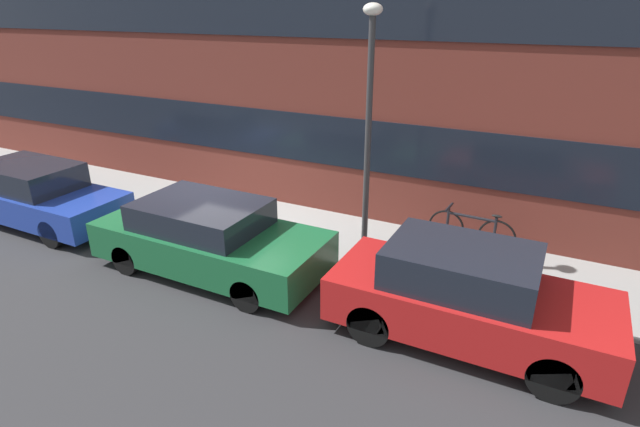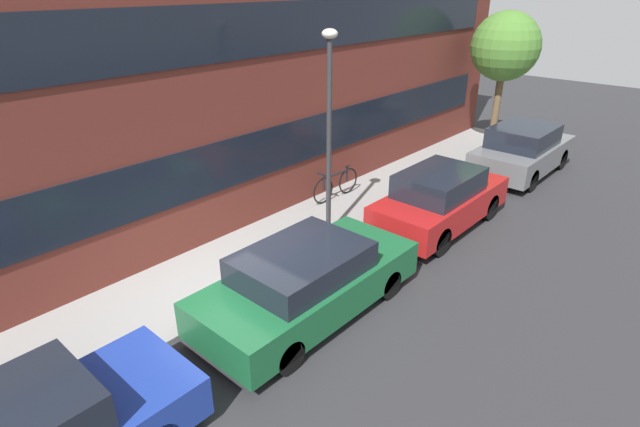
% 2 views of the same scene
% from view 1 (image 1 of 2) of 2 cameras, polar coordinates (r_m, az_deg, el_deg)
% --- Properties ---
extents(ground_plane, '(56.00, 56.00, 0.00)m').
position_cam_1_polar(ground_plane, '(10.75, -11.76, -3.00)').
color(ground_plane, '#2B2B2D').
extents(sidewalk_strip, '(28.00, 2.29, 0.11)m').
position_cam_1_polar(sidewalk_strip, '(11.55, -8.30, -0.58)').
color(sidewalk_strip, gray).
rests_on(sidewalk_strip, ground_plane).
extents(rowhouse_facade, '(28.00, 1.02, 8.19)m').
position_cam_1_polar(rowhouse_facade, '(11.95, -4.85, 20.38)').
color(rowhouse_facade, maroon).
rests_on(rowhouse_facade, ground_plane).
extents(parked_car_blue, '(4.24, 1.60, 1.37)m').
position_cam_1_polar(parked_car_blue, '(12.80, -29.71, 1.89)').
color(parked_car_blue, '#1E3899').
rests_on(parked_car_blue, ground_plane).
extents(parked_car_green, '(4.30, 1.80, 1.33)m').
position_cam_1_polar(parked_car_green, '(9.32, -12.56, -2.69)').
color(parked_car_green, '#195B33').
rests_on(parked_car_green, ground_plane).
extents(parked_car_red, '(3.94, 1.63, 1.47)m').
position_cam_1_polar(parked_car_red, '(7.52, 16.38, -9.10)').
color(parked_car_red, '#AD1919').
rests_on(parked_car_red, ground_plane).
extents(fire_hydrant, '(0.51, 0.29, 0.68)m').
position_cam_1_polar(fire_hydrant, '(14.12, -25.94, 3.39)').
color(fire_hydrant, red).
rests_on(fire_hydrant, sidewalk_strip).
extents(bicycle, '(1.70, 0.44, 0.82)m').
position_cam_1_polar(bicycle, '(10.18, 16.85, -1.82)').
color(bicycle, black).
rests_on(bicycle, sidewalk_strip).
extents(lamp_post, '(0.32, 0.32, 4.51)m').
position_cam_1_polar(lamp_post, '(8.74, 5.63, 11.56)').
color(lamp_post, '#2D2D30').
rests_on(lamp_post, sidewalk_strip).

